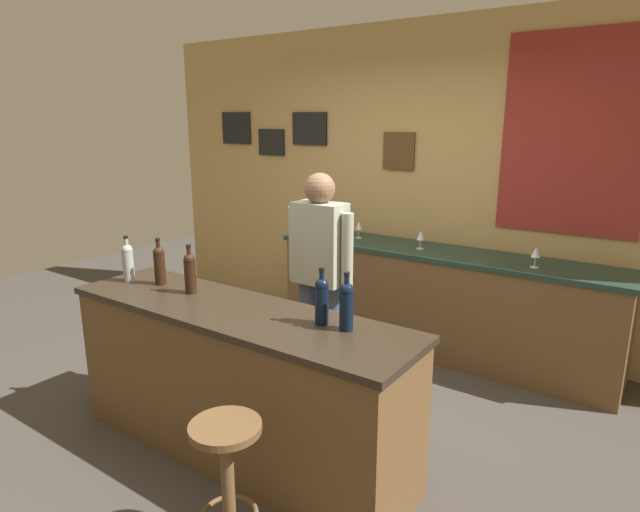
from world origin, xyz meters
The scene contains 14 objects.
ground_plane centered at (0.00, 0.00, 0.00)m, with size 10.00×10.00×0.00m, color #423D38.
back_wall centered at (0.02, 2.03, 1.42)m, with size 6.00×0.09×2.80m.
bar_counter centered at (0.00, -0.40, 0.46)m, with size 2.22×0.60×0.92m.
side_counter centered at (0.40, 1.65, 0.45)m, with size 2.92×0.56×0.90m.
bartender centered at (0.00, 0.45, 0.94)m, with size 0.52×0.21×1.62m.
bar_stool centered at (0.52, -1.01, 0.46)m, with size 0.32×0.32×0.68m.
wine_bottle_a centered at (-0.94, -0.41, 1.06)m, with size 0.07×0.07×0.31m.
wine_bottle_b centered at (-0.72, -0.33, 1.06)m, with size 0.07×0.07×0.31m.
wine_bottle_c centered at (-0.42, -0.34, 1.06)m, with size 0.07×0.07×0.31m.
wine_bottle_d centered at (0.54, -0.31, 1.06)m, with size 0.07×0.07×0.31m.
wine_bottle_e centered at (0.69, -0.30, 1.06)m, with size 0.07×0.07×0.31m.
wine_glass_a centered at (-0.43, 1.69, 1.01)m, with size 0.07×0.07×0.16m.
wine_glass_b centered at (0.22, 1.61, 1.01)m, with size 0.07×0.07×0.16m.
wine_glass_c centered at (1.16, 1.56, 1.01)m, with size 0.07×0.07×0.16m.
Camera 1 is at (2.04, -2.47, 1.96)m, focal length 30.04 mm.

